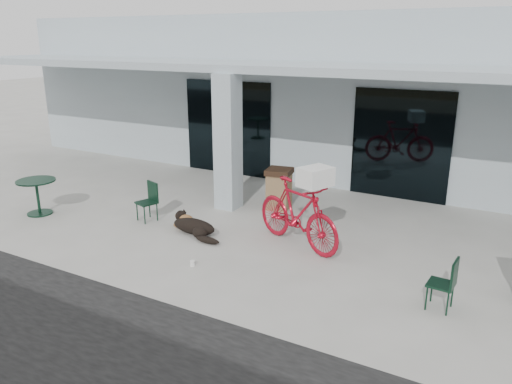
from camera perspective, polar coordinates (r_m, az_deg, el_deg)
The scene contains 14 objects.
ground at distance 9.38m, azimuth -2.84°, elevation -7.18°, with size 80.00×80.00×0.00m, color #B0AEA6.
building at distance 16.45m, azimuth 13.21°, elevation 11.14°, with size 22.00×7.00×4.50m, color #ABBBC2.
storefront_glass_left at distance 14.68m, azimuth -3.25°, elevation 7.32°, with size 2.80×0.06×2.70m, color black.
storefront_glass_right at distance 12.76m, azimuth 16.18°, elevation 5.15°, with size 2.40×0.06×2.70m, color black.
column at distance 11.52m, azimuth -3.24°, elevation 5.63°, with size 0.50×0.50×3.12m, color #ABBBC2.
overhang at distance 11.76m, azimuth 6.52°, elevation 13.90°, with size 22.00×2.80×0.18m, color #ABBBC2.
bicycle at distance 9.56m, azimuth 4.76°, elevation -2.48°, with size 0.62×2.18×1.31m, color #B00E22.
laundry_basket at distance 9.00m, azimuth 6.81°, elevation 1.74°, with size 0.58×0.43×0.35m, color white.
dog at distance 10.32m, azimuth -7.11°, elevation -3.81°, with size 1.14×0.38×0.38m, color black, non-canonical shape.
cup_near_dog at distance 8.98m, azimuth -7.28°, elevation -8.09°, with size 0.08×0.08×0.10m, color white.
cafe_table_near at distance 12.38m, azimuth -23.66°, elevation -0.54°, with size 0.86×0.86×0.80m, color #113121, non-canonical shape.
cafe_chair_near at distance 11.17m, azimuth -12.41°, elevation -1.13°, with size 0.39×0.43×0.86m, color #113121, non-canonical shape.
cafe_chair_far_b at distance 7.95m, azimuth 20.38°, elevation -9.77°, with size 0.37×0.41×0.82m, color #113121, non-canonical shape.
trash_receptacle at distance 11.69m, azimuth 2.65°, elevation 0.37°, with size 0.57×0.57×0.97m, color olive, non-canonical shape.
Camera 1 is at (4.56, -7.22, 3.88)m, focal length 35.00 mm.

